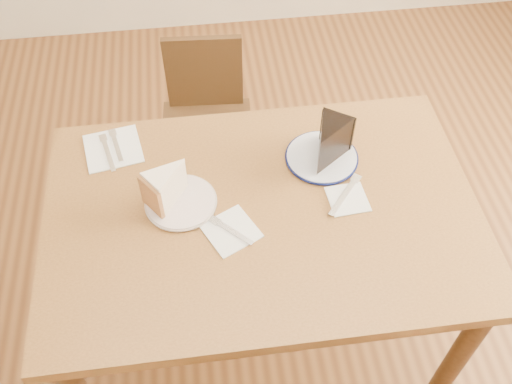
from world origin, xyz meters
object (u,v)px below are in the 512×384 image
(table, at_px, (262,230))
(chocolate_cake, at_px, (328,145))
(plate_navy, at_px, (322,157))
(chair_far, at_px, (207,121))
(plate_cream, at_px, (181,202))
(carrot_cake, at_px, (170,185))

(table, relative_size, chocolate_cake, 8.78)
(plate_navy, bearing_deg, chair_far, 119.29)
(plate_navy, bearing_deg, chocolate_cake, -58.55)
(plate_cream, xyz_separation_m, chocolate_cake, (0.43, 0.10, 0.06))
(chair_far, height_order, carrot_cake, carrot_cake)
(plate_navy, bearing_deg, carrot_cake, -167.60)
(table, distance_m, carrot_cake, 0.30)
(chair_far, bearing_deg, plate_cream, 85.47)
(carrot_cake, xyz_separation_m, chocolate_cake, (0.45, 0.08, 0.01))
(table, xyz_separation_m, chair_far, (-0.12, 0.74, -0.25))
(table, height_order, chocolate_cake, chocolate_cake)
(chair_far, height_order, chocolate_cake, chocolate_cake)
(table, height_order, chair_far, table)
(table, height_order, plate_navy, plate_navy)
(table, distance_m, chocolate_cake, 0.31)
(plate_cream, distance_m, plate_navy, 0.44)
(chocolate_cake, bearing_deg, chair_far, -26.24)
(chocolate_cake, bearing_deg, table, 70.39)
(chair_far, relative_size, carrot_cake, 6.19)
(table, distance_m, plate_cream, 0.25)
(plate_navy, distance_m, carrot_cake, 0.46)
(carrot_cake, bearing_deg, chocolate_cake, 64.18)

